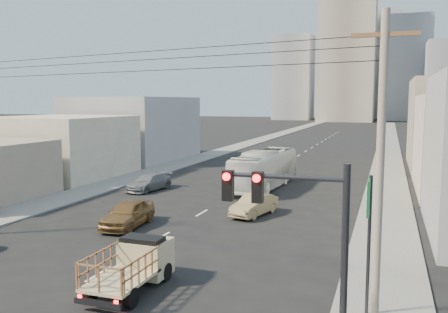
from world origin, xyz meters
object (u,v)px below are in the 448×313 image
Objects in this scene: green_sign at (369,212)px; city_bus at (264,169)px; utility_pole at (379,182)px; flatbed_pickup at (133,262)px; sedan_grey at (149,182)px; sedan_tan at (254,205)px; traffic_signal at (303,238)px; sedan_brown at (128,214)px.

city_bus is at bearing 112.46° from green_sign.
utility_pole is (0.34, -2.50, 1.44)m from green_sign.
flatbed_pickup is at bearing 167.51° from utility_pole.
sedan_grey is (-9.49, 19.05, -0.41)m from flatbed_pickup.
utility_pole is at bearing -48.49° from sedan_tan.
sedan_grey is at bearing 116.47° from flatbed_pickup.
flatbed_pickup is 0.94× the size of sedan_grey.
green_sign is (8.92, 0.45, 2.65)m from flatbed_pickup.
flatbed_pickup is 0.44× the size of utility_pole.
sedan_brown is at bearing 134.66° from traffic_signal.
traffic_signal is at bearing -49.92° from sedan_brown.
utility_pole is (9.26, -2.05, 4.09)m from flatbed_pickup.
traffic_signal is 1.20× the size of green_sign.
green_sign is (18.41, -18.60, 3.06)m from sedan_grey.
city_bus is 15.98m from sedan_brown.
traffic_signal reaches higher than sedan_brown.
green_sign is (14.04, -7.79, 2.95)m from sedan_brown.
green_sign reaches higher than sedan_grey.
flatbed_pickup is 0.94× the size of sedan_brown.
utility_pole reaches higher than green_sign.
traffic_signal reaches higher than sedan_tan.
sedan_brown is 0.47× the size of utility_pole.
green_sign is 2.91m from utility_pole.
sedan_grey is 29.30m from traffic_signal.
traffic_signal is 0.60× the size of utility_pole.
flatbed_pickup is 0.88× the size of green_sign.
sedan_grey is at bearing 107.43° from sedan_brown.
sedan_grey is (-10.76, 5.56, -0.01)m from sedan_tan.
city_bus is 25.09m from green_sign.
traffic_signal is at bearing -44.22° from sedan_grey.
utility_pole reaches higher than flatbed_pickup.
utility_pole is at bearing -38.39° from sedan_grey.
sedan_brown is at bearing 144.41° from utility_pole.
traffic_signal is (12.64, -12.79, 3.28)m from sedan_brown.
utility_pole is (1.73, 2.51, 1.11)m from traffic_signal.
sedan_tan is 15.43m from green_sign.
green_sign reaches higher than sedan_tan.
flatbed_pickup is 10.33m from utility_pole.
sedan_brown is (-5.11, 8.23, -0.30)m from flatbed_pickup.
flatbed_pickup is at bearing -81.08° from sedan_tan.
flatbed_pickup reaches higher than sedan_tan.
flatbed_pickup is 21.29m from sedan_grey.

